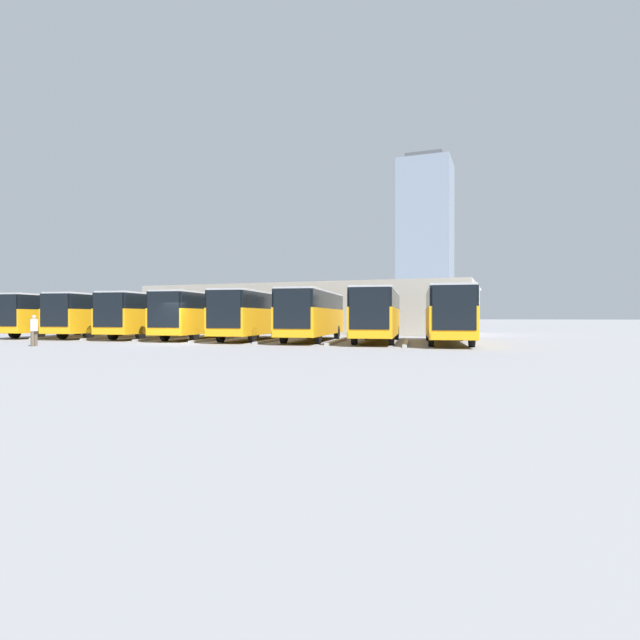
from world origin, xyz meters
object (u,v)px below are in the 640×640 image
at_px(bus_7, 60,314).
at_px(bus_4, 202,314).
at_px(pedestrian, 34,329).
at_px(bus_2, 313,313).
at_px(bus_0, 447,313).
at_px(bus_1, 378,313).
at_px(bus_5, 153,314).
at_px(bus_6, 105,314).
at_px(bus_3, 254,313).

bearing_deg(bus_7, bus_4, 173.03).
bearing_deg(pedestrian, bus_2, 124.31).
height_order(bus_0, bus_2, same).
bearing_deg(pedestrian, bus_1, 116.32).
xyz_separation_m(bus_5, bus_7, (8.78, 0.59, 0.00)).
bearing_deg(bus_6, bus_5, 173.93).
bearing_deg(bus_5, bus_1, 170.74).
bearing_deg(bus_2, bus_1, 172.94).
relative_size(bus_1, bus_7, 1.00).
bearing_deg(bus_2, bus_3, -9.14).
bearing_deg(pedestrian, bus_0, 110.07).
bearing_deg(bus_4, bus_2, 169.84).
bearing_deg(pedestrian, bus_7, -144.31).
relative_size(bus_1, bus_2, 1.00).
bearing_deg(bus_0, bus_1, -11.78).
distance_m(bus_1, bus_2, 4.39).
bearing_deg(bus_0, bus_7, -8.58).
relative_size(bus_3, bus_5, 1.00).
xyz_separation_m(bus_6, pedestrian, (-5.32, 10.73, -0.93)).
bearing_deg(bus_6, bus_0, 170.85).
distance_m(bus_2, bus_7, 21.95).
distance_m(bus_1, bus_7, 26.34).
distance_m(bus_0, bus_3, 13.17).
distance_m(bus_3, bus_6, 13.17).
xyz_separation_m(bus_5, bus_6, (4.39, 0.26, 0.00)).
height_order(bus_0, bus_5, same).
xyz_separation_m(bus_2, bus_4, (8.78, -0.10, 0.00)).
bearing_deg(bus_0, bus_5, -9.76).
bearing_deg(bus_3, bus_7, -8.02).
bearing_deg(bus_0, bus_3, -9.33).
height_order(bus_3, bus_7, same).
bearing_deg(bus_3, bus_1, 171.90).
bearing_deg(bus_6, pedestrian, 106.86).
bearing_deg(bus_2, pedestrian, 32.14).
distance_m(bus_5, bus_7, 8.80).
height_order(bus_4, bus_7, same).
xyz_separation_m(bus_3, bus_5, (8.78, -0.14, 0.00)).
distance_m(bus_3, bus_5, 8.78).
height_order(bus_4, bus_5, same).
bearing_deg(bus_7, bus_3, 171.98).
relative_size(bus_7, pedestrian, 6.73).
xyz_separation_m(bus_7, pedestrian, (-9.71, 10.40, -0.93)).
bearing_deg(bus_1, bus_3, -8.10).
height_order(bus_1, bus_6, same).
bearing_deg(bus_1, bus_2, -7.06).
relative_size(bus_5, bus_6, 1.00).
height_order(bus_1, bus_5, same).
relative_size(bus_3, pedestrian, 6.73).
xyz_separation_m(bus_3, pedestrian, (7.85, 10.85, -0.93)).
bearing_deg(bus_4, pedestrian, 63.01).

